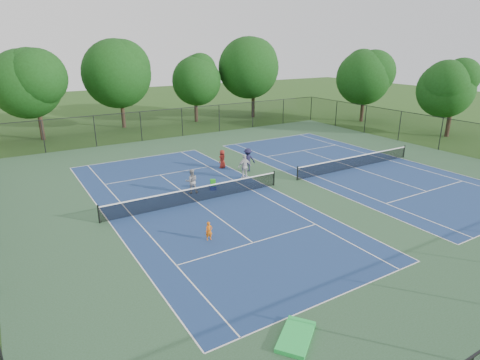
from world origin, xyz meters
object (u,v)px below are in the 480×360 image
bystander_a (245,167)px  tree_back_b (119,70)px  tree_back_a (34,80)px  tree_side_f (455,86)px  tree_side_e (366,75)px  instructor (192,181)px  bystander_b (248,160)px  bystander_c (222,159)px  ball_hopper (213,183)px  tree_back_d (253,65)px  tree_back_c (195,77)px  ball_crate (213,188)px  child_player (209,231)px

bystander_a → tree_back_b: bearing=-84.0°
tree_back_a → tree_side_f: tree_back_a is taller
bystander_a → tree_side_f: bearing=-177.4°
tree_side_e → instructor: bearing=-157.3°
tree_back_b → bystander_a: (2.00, -23.67, -5.67)m
bystander_b → bystander_c: bearing=-37.4°
instructor → ball_hopper: bearing=-169.2°
tree_back_d → bystander_a: bearing=-124.7°
tree_back_b → bystander_b: bearing=-81.8°
tree_back_c → tree_side_e: 21.10m
tree_back_d → tree_side_e: (10.00, -10.00, -1.02)m
tree_back_d → ball_crate: bearing=-128.7°
ball_hopper → tree_back_b: bearing=87.5°
tree_back_c → tree_back_b: bearing=173.7°
tree_back_d → bystander_c: size_ratio=7.03×
tree_back_b → tree_side_f: (28.00, -23.00, -1.34)m
child_player → ball_hopper: bearing=68.9°
bystander_b → ball_hopper: bystander_b is taller
tree_back_c → tree_back_d: tree_back_d is taller
child_player → instructor: 6.97m
tree_back_d → bystander_c: 24.56m
tree_back_a → tree_back_b: 9.24m
tree_side_f → tree_back_b: bearing=140.6°
ball_crate → bystander_b: bearing=28.4°
tree_back_a → tree_side_f: size_ratio=1.13×
bystander_b → tree_back_b: bearing=-64.2°
tree_side_f → bystander_c: size_ratio=5.51×
tree_back_d → child_player: size_ratio=10.47×
bystander_b → ball_crate: (-4.28, -2.32, -0.76)m
child_player → ball_hopper: size_ratio=2.25×
tree_back_a → tree_back_d: tree_back_d is taller
tree_back_b → tree_back_d: size_ratio=0.97×
bystander_a → bystander_c: bearing=-88.0°
tree_back_a → bystander_b: tree_back_a is taller
tree_side_e → ball_crate: 31.27m
bystander_b → ball_hopper: size_ratio=4.15×
tree_back_b → instructor: (-2.56, -24.34, -5.77)m
tree_back_b → tree_back_c: bearing=-6.3°
child_player → bystander_a: bystander_a is taller
tree_back_a → tree_side_e: 37.36m
tree_side_e → bystander_b: tree_side_e is taller
tree_back_d → bystander_a: (-15.00, -21.67, -5.90)m
bystander_c → tree_back_b: bearing=-117.2°
tree_back_d → bystander_b: size_ratio=5.68×
tree_back_a → tree_back_b: size_ratio=0.91×
tree_side_f → bystander_c: tree_side_f is taller
instructor → bystander_c: size_ratio=1.12×
tree_back_a → instructor: size_ratio=5.56×
bystander_b → ball_hopper: 4.88m
bystander_a → bystander_b: (1.20, 1.45, -0.01)m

